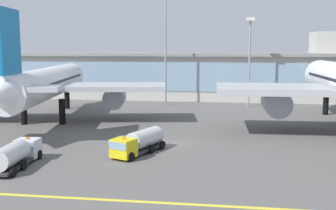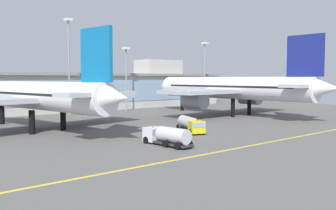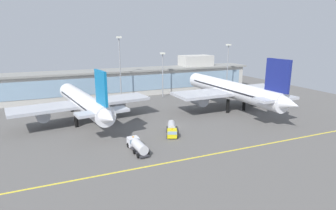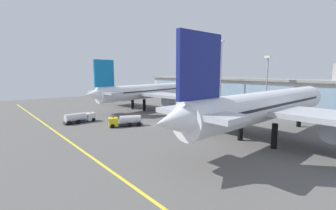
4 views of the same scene
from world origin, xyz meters
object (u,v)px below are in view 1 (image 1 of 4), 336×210
(apron_light_mast_west, at_px, (166,30))
(fuel_tanker_truck, at_px, (138,142))
(airliner_near_left, at_px, (47,84))
(apron_light_mast_centre, at_px, (250,47))
(baggage_tug_near, at_px, (17,153))

(apron_light_mast_west, bearing_deg, fuel_tanker_truck, -85.74)
(airliner_near_left, height_order, apron_light_mast_centre, apron_light_mast_centre)
(apron_light_mast_west, bearing_deg, apron_light_mast_centre, 0.89)
(apron_light_mast_centre, bearing_deg, fuel_tanker_truck, -108.89)
(baggage_tug_near, bearing_deg, apron_light_mast_centre, -31.32)
(airliner_near_left, distance_m, baggage_tug_near, 29.88)
(fuel_tanker_truck, relative_size, apron_light_mast_west, 0.35)
(fuel_tanker_truck, bearing_deg, apron_light_mast_centre, -176.58)
(airliner_near_left, relative_size, fuel_tanker_truck, 5.43)
(airliner_near_left, distance_m, apron_light_mast_centre, 45.04)
(fuel_tanker_truck, distance_m, apron_light_mast_centre, 49.69)
(baggage_tug_near, relative_size, apron_light_mast_west, 0.34)
(airliner_near_left, height_order, apron_light_mast_west, apron_light_mast_west)
(airliner_near_left, relative_size, baggage_tug_near, 5.49)
(fuel_tanker_truck, distance_m, baggage_tug_near, 14.32)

